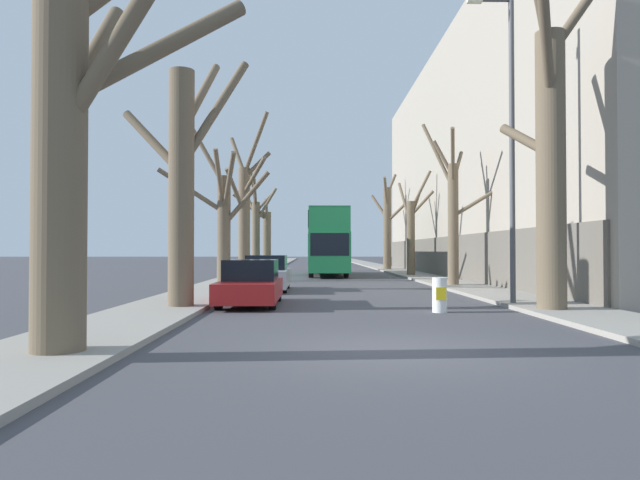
% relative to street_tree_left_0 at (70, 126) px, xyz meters
% --- Properties ---
extents(ground_plane, '(300.00, 300.00, 0.00)m').
position_rel_street_tree_left_0_xyz_m(ground_plane, '(5.12, 0.60, -3.60)').
color(ground_plane, '#424247').
extents(sidewalk_left, '(2.46, 120.00, 0.12)m').
position_rel_street_tree_left_0_xyz_m(sidewalk_left, '(-0.37, 50.60, -3.54)').
color(sidewalk_left, gray).
rests_on(sidewalk_left, ground).
extents(sidewalk_right, '(2.46, 120.00, 0.12)m').
position_rel_street_tree_left_0_xyz_m(sidewalk_right, '(10.61, 50.60, -3.54)').
color(sidewalk_right, gray).
rests_on(sidewalk_right, ground).
extents(building_facade_right, '(10.08, 41.69, 14.80)m').
position_rel_street_tree_left_0_xyz_m(building_facade_right, '(16.83, 26.81, 3.79)').
color(building_facade_right, '#9E9384').
rests_on(building_facade_right, ground).
extents(street_tree_left_0, '(4.17, 2.92, 7.67)m').
position_rel_street_tree_left_0_xyz_m(street_tree_left_0, '(0.00, 0.00, 0.00)').
color(street_tree_left_0, brown).
rests_on(street_tree_left_0, ground).
extents(street_tree_left_1, '(3.77, 2.53, 7.57)m').
position_rel_street_tree_left_0_xyz_m(street_tree_left_1, '(0.14, 7.21, 0.11)').
color(street_tree_left_1, brown).
rests_on(street_tree_left_1, ground).
extents(street_tree_left_2, '(4.74, 2.43, 7.20)m').
position_rel_street_tree_left_0_xyz_m(street_tree_left_2, '(-0.02, 15.33, -0.58)').
color(street_tree_left_2, brown).
rests_on(street_tree_left_2, ground).
extents(street_tree_left_3, '(2.49, 3.54, 8.95)m').
position_rel_street_tree_left_0_xyz_m(street_tree_left_3, '(0.17, 22.00, 0.16)').
color(street_tree_left_3, brown).
rests_on(street_tree_left_3, ground).
extents(street_tree_left_4, '(2.62, 3.60, 6.78)m').
position_rel_street_tree_left_0_xyz_m(street_tree_left_4, '(0.07, 29.47, -0.46)').
color(street_tree_left_4, brown).
rests_on(street_tree_left_4, ground).
extents(street_tree_left_5, '(3.01, 2.15, 6.54)m').
position_rel_street_tree_left_0_xyz_m(street_tree_left_5, '(-0.05, 37.75, -0.66)').
color(street_tree_left_5, brown).
rests_on(street_tree_left_5, ground).
extents(street_tree_right_0, '(2.90, 3.70, 9.94)m').
position_rel_street_tree_left_0_xyz_m(street_tree_right_0, '(10.09, 6.07, 0.74)').
color(street_tree_right_0, brown).
rests_on(street_tree_right_0, ground).
extents(street_tree_right_1, '(3.62, 3.25, 7.67)m').
position_rel_street_tree_left_0_xyz_m(street_tree_right_1, '(10.23, 16.91, -0.21)').
color(street_tree_right_1, brown).
rests_on(street_tree_right_1, ground).
extents(street_tree_right_2, '(1.88, 3.27, 6.82)m').
position_rel_street_tree_left_0_xyz_m(street_tree_right_2, '(10.23, 27.69, -0.66)').
color(street_tree_right_2, brown).
rests_on(street_tree_right_2, ground).
extents(street_tree_right_3, '(2.71, 3.40, 8.24)m').
position_rel_street_tree_left_0_xyz_m(street_tree_right_3, '(10.23, 39.38, 0.28)').
color(street_tree_right_3, brown).
rests_on(street_tree_right_3, ground).
extents(double_decker_bus, '(2.52, 10.79, 4.28)m').
position_rel_street_tree_left_0_xyz_m(double_decker_bus, '(4.83, 29.37, -1.17)').
color(double_decker_bus, '#1E7F47').
rests_on(double_decker_bus, ground).
extents(parked_car_0, '(1.74, 4.37, 1.38)m').
position_rel_street_tree_left_0_xyz_m(parked_car_0, '(1.91, 8.60, -2.95)').
color(parked_car_0, maroon).
rests_on(parked_car_0, ground).
extents(parked_car_1, '(1.81, 4.60, 1.47)m').
position_rel_street_tree_left_0_xyz_m(parked_car_1, '(1.91, 14.82, -2.90)').
color(parked_car_1, '#9EA3AD').
rests_on(parked_car_1, ground).
extents(lamp_post, '(1.40, 0.20, 9.32)m').
position_rel_street_tree_left_0_xyz_m(lamp_post, '(9.67, 7.96, 1.53)').
color(lamp_post, '#4C4F54').
rests_on(lamp_post, ground).
extents(traffic_bollard, '(0.39, 0.40, 0.93)m').
position_rel_street_tree_left_0_xyz_m(traffic_bollard, '(7.20, 6.37, -3.13)').
color(traffic_bollard, white).
rests_on(traffic_bollard, ground).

